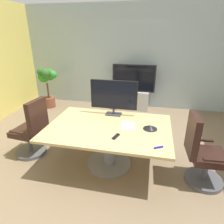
{
  "coord_description": "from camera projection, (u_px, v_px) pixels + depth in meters",
  "views": [
    {
      "loc": [
        0.78,
        -2.81,
        2.15
      ],
      "look_at": [
        0.13,
        0.17,
        0.88
      ],
      "focal_mm": 31.23,
      "sensor_mm": 36.0,
      "label": 1
    }
  ],
  "objects": [
    {
      "name": "ground_plane",
      "position": [
        103.0,
        160.0,
        3.52
      ],
      "size": [
        7.25,
        7.25,
        0.0
      ],
      "primitive_type": "plane",
      "color": "#7A664C"
    },
    {
      "name": "wall_back_glass_partition",
      "position": [
        128.0,
        58.0,
        5.64
      ],
      "size": [
        6.25,
        0.1,
        2.88
      ],
      "primitive_type": "cube",
      "color": "#9EB2B7",
      "rests_on": "ground"
    },
    {
      "name": "conference_table",
      "position": [
        109.0,
        135.0,
        3.2
      ],
      "size": [
        1.97,
        1.35,
        0.73
      ],
      "color": "tan",
      "rests_on": "ground"
    },
    {
      "name": "office_chair_left",
      "position": [
        32.0,
        132.0,
        3.53
      ],
      "size": [
        0.62,
        0.6,
        1.09
      ],
      "rotation": [
        0.0,
        0.0,
        -1.67
      ],
      "color": "#4C4C51",
      "rests_on": "ground"
    },
    {
      "name": "office_chair_right",
      "position": [
        202.0,
        156.0,
        2.86
      ],
      "size": [
        0.61,
        0.58,
        1.09
      ],
      "rotation": [
        0.0,
        0.0,
        1.62
      ],
      "color": "#4C4C51",
      "rests_on": "ground"
    },
    {
      "name": "tv_monitor",
      "position": [
        114.0,
        96.0,
        3.46
      ],
      "size": [
        0.84,
        0.18,
        0.64
      ],
      "color": "#333338",
      "rests_on": "conference_table"
    },
    {
      "name": "wall_display_unit",
      "position": [
        133.0,
        95.0,
        5.66
      ],
      "size": [
        1.2,
        0.36,
        1.31
      ],
      "color": "#B7BABC",
      "rests_on": "ground"
    },
    {
      "name": "potted_plant",
      "position": [
        47.0,
        82.0,
        5.69
      ],
      "size": [
        0.61,
        0.56,
        1.2
      ],
      "color": "brown",
      "rests_on": "ground"
    },
    {
      "name": "conference_phone",
      "position": [
        150.0,
        127.0,
        3.04
      ],
      "size": [
        0.22,
        0.22,
        0.07
      ],
      "color": "black",
      "rests_on": "conference_table"
    },
    {
      "name": "remote_control",
      "position": [
        116.0,
        136.0,
        2.82
      ],
      "size": [
        0.1,
        0.18,
        0.02
      ],
      "primitive_type": "cube",
      "rotation": [
        0.0,
        0.0,
        -0.3
      ],
      "color": "black",
      "rests_on": "conference_table"
    },
    {
      "name": "whiteboard_marker",
      "position": [
        158.0,
        147.0,
        2.56
      ],
      "size": [
        0.12,
        0.08,
        0.02
      ],
      "primitive_type": "cube",
      "rotation": [
        0.0,
        0.0,
        0.5
      ],
      "color": "#1919A5",
      "rests_on": "conference_table"
    },
    {
      "name": "paper_notepad",
      "position": [
        128.0,
        125.0,
        3.17
      ],
      "size": [
        0.26,
        0.33,
        0.01
      ],
      "primitive_type": "cube",
      "rotation": [
        0.0,
        0.0,
        0.17
      ],
      "color": "white",
      "rests_on": "conference_table"
    }
  ]
}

